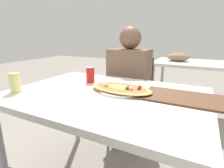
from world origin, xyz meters
name	(u,v)px	position (x,y,z in m)	size (l,w,h in m)	color
dining_table	(105,103)	(0.00, 0.00, 0.70)	(1.29, 0.91, 0.78)	silver
chair_far_seated	(132,94)	(-0.10, 0.79, 0.51)	(0.40, 0.40, 0.91)	black
person_seated	(129,77)	(-0.10, 0.67, 0.73)	(0.40, 0.30, 1.23)	#2D2D38
pizza_main	(121,89)	(0.08, 0.07, 0.80)	(0.47, 0.29, 0.06)	white
soda_can	(90,75)	(-0.24, 0.18, 0.84)	(0.07, 0.07, 0.12)	red
drink_glass	(15,83)	(-0.54, -0.26, 0.84)	(0.07, 0.07, 0.13)	#E0DB7F
serving_tray	(183,98)	(0.48, 0.12, 0.78)	(0.48, 0.28, 0.01)	brown
background_table	(190,66)	(0.41, 1.83, 0.72)	(1.10, 0.80, 0.90)	silver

